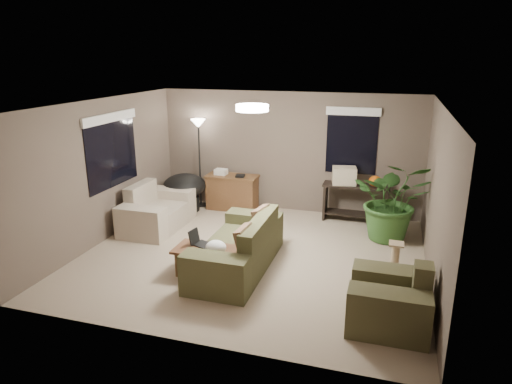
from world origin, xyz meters
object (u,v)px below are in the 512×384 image
(houseplant, at_px, (392,209))
(main_sofa, at_px, (240,250))
(armchair, at_px, (390,302))
(coffee_table, at_px, (208,252))
(desk, at_px, (232,192))
(console_table, at_px, (356,200))
(floor_lamp, at_px, (199,134))
(cat_scratching_post, at_px, (395,260))
(papasan_chair, at_px, (185,189))
(loveseat, at_px, (156,212))

(houseplant, bearing_deg, main_sofa, -139.83)
(armchair, relative_size, coffee_table, 1.00)
(desk, height_order, console_table, same)
(floor_lamp, bearing_deg, houseplant, -11.11)
(main_sofa, xyz_separation_m, armchair, (2.27, -0.93, 0.00))
(coffee_table, bearing_deg, cat_scratching_post, 17.40)
(coffee_table, height_order, cat_scratching_post, cat_scratching_post)
(coffee_table, distance_m, cat_scratching_post, 2.85)
(papasan_chair, bearing_deg, armchair, -36.81)
(desk, bearing_deg, floor_lamp, 177.59)
(desk, distance_m, console_table, 2.60)
(armchair, xyz_separation_m, desk, (-3.34, 3.57, 0.08))
(loveseat, distance_m, armchair, 4.87)
(console_table, xyz_separation_m, papasan_chair, (-3.54, -0.39, 0.03))
(loveseat, bearing_deg, houseplant, 8.93)
(main_sofa, height_order, cat_scratching_post, main_sofa)
(loveseat, height_order, coffee_table, loveseat)
(loveseat, height_order, desk, loveseat)
(armchair, xyz_separation_m, cat_scratching_post, (0.05, 1.43, -0.08))
(loveseat, height_order, houseplant, houseplant)
(papasan_chair, height_order, houseplant, houseplant)
(armchair, xyz_separation_m, houseplant, (-0.04, 2.81, 0.28))
(armchair, bearing_deg, main_sofa, 157.78)
(armchair, bearing_deg, floor_lamp, 138.62)
(floor_lamp, bearing_deg, coffee_table, -64.73)
(main_sofa, height_order, armchair, same)
(armchair, distance_m, floor_lamp, 5.61)
(houseplant, distance_m, cat_scratching_post, 1.43)
(coffee_table, distance_m, console_table, 3.58)
(loveseat, height_order, console_table, loveseat)
(papasan_chair, bearing_deg, desk, 21.58)
(houseplant, bearing_deg, loveseat, -171.07)
(houseplant, bearing_deg, coffee_table, -139.65)
(cat_scratching_post, bearing_deg, papasan_chair, 157.76)
(coffee_table, relative_size, desk, 0.91)
(console_table, relative_size, floor_lamp, 0.68)
(houseplant, xyz_separation_m, cat_scratching_post, (0.09, -1.38, -0.36))
(console_table, distance_m, papasan_chair, 3.56)
(desk, xyz_separation_m, houseplant, (3.30, -0.76, 0.20))
(houseplant, bearing_deg, cat_scratching_post, -86.18)
(coffee_table, distance_m, papasan_chair, 3.08)
(armchair, distance_m, papasan_chair, 5.35)
(main_sofa, bearing_deg, desk, 111.99)
(main_sofa, xyz_separation_m, houseplant, (2.23, 1.88, 0.28))
(main_sofa, xyz_separation_m, console_table, (1.53, 2.67, 0.14))
(floor_lamp, height_order, cat_scratching_post, floor_lamp)
(loveseat, xyz_separation_m, houseplant, (4.34, 0.68, 0.28))
(main_sofa, bearing_deg, floor_lamp, 124.22)
(coffee_table, bearing_deg, desk, 102.72)
(coffee_table, bearing_deg, armchair, -12.31)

